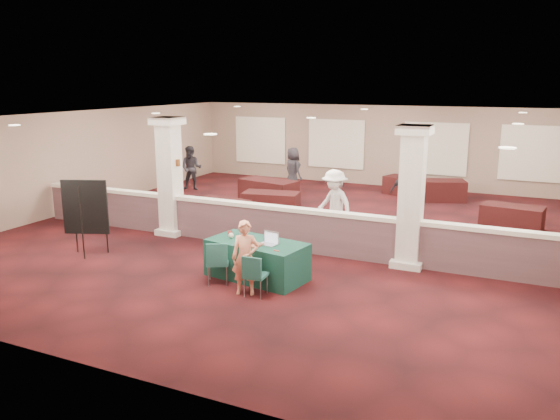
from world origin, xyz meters
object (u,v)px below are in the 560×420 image
at_px(conf_chair_side, 217,259).
at_px(easel_board, 85,208).
at_px(woman, 245,258).
at_px(attendee_d, 293,170).
at_px(conf_chair_main, 254,273).
at_px(far_table_front_right, 512,217).
at_px(far_table_back_center, 407,186).
at_px(far_table_front_center, 271,203).
at_px(attendee_b, 334,204).
at_px(near_table, 257,260).
at_px(far_table_front_left, 222,210).
at_px(far_table_back_right, 438,190).
at_px(attendee_a, 191,168).
at_px(attendee_c, 408,192).
at_px(far_table_back_left, 269,191).

relative_size(conf_chair_side, easel_board, 0.49).
distance_m(woman, attendee_d, 10.11).
xyz_separation_m(conf_chair_main, far_table_front_right, (4.37, 7.59, -0.16)).
bearing_deg(far_table_back_center, woman, -94.49).
height_order(far_table_front_center, attendee_b, attendee_b).
xyz_separation_m(near_table, easel_board, (-4.42, -0.32, 0.77)).
bearing_deg(far_table_back_center, easel_board, -117.77).
height_order(conf_chair_side, woman, woman).
distance_m(conf_chair_main, conf_chair_side, 1.04).
height_order(far_table_front_center, far_table_front_right, far_table_front_center).
height_order(near_table, far_table_front_center, near_table).
relative_size(near_table, far_table_front_left, 1.29).
relative_size(conf_chair_side, far_table_back_right, 0.50).
bearing_deg(far_table_back_center, attendee_a, -162.21).
relative_size(near_table, attendee_c, 1.16).
bearing_deg(conf_chair_main, easel_board, 168.15).
relative_size(far_table_front_right, far_table_back_center, 1.00).
relative_size(conf_chair_main, conf_chair_side, 0.92).
bearing_deg(attendee_a, near_table, -67.70).
distance_m(woman, far_table_front_left, 5.90).
bearing_deg(far_table_back_center, far_table_back_right, -21.55).
bearing_deg(attendee_c, near_table, -133.98).
height_order(conf_chair_side, attendee_a, attendee_a).
bearing_deg(attendee_b, attendee_c, 88.76).
bearing_deg(far_table_front_left, easel_board, -106.45).
bearing_deg(far_table_back_right, easel_board, -123.94).
relative_size(far_table_front_right, attendee_a, 0.97).
xyz_separation_m(near_table, far_table_front_center, (-2.22, 5.33, -0.05)).
bearing_deg(attendee_a, conf_chair_side, -72.56).
bearing_deg(far_table_back_center, conf_chair_side, -98.66).
distance_m(near_table, far_table_back_center, 10.18).
relative_size(easel_board, far_table_back_right, 1.03).
distance_m(conf_chair_main, attendee_d, 10.25).
distance_m(near_table, far_table_front_right, 8.18).
relative_size(conf_chair_main, far_table_front_center, 0.48).
height_order(conf_chair_main, attendee_c, attendee_c).
height_order(conf_chair_side, attendee_b, attendee_b).
distance_m(far_table_front_center, attendee_b, 3.24).
relative_size(far_table_back_center, attendee_a, 0.97).
xyz_separation_m(woman, far_table_back_left, (-3.23, 7.72, -0.35)).
distance_m(far_table_back_center, far_table_back_right, 1.30).
bearing_deg(conf_chair_side, attendee_b, 48.84).
relative_size(far_table_front_right, attendee_b, 0.89).
distance_m(far_table_front_center, attendee_d, 3.48).
bearing_deg(easel_board, far_table_back_right, 34.64).
bearing_deg(woman, easel_board, 151.57).
distance_m(far_table_back_center, attendee_d, 4.27).
xyz_separation_m(woman, attendee_b, (0.27, 4.52, 0.18)).
bearing_deg(attendee_c, attendee_b, -145.67).
bearing_deg(far_table_back_left, near_table, -66.10).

